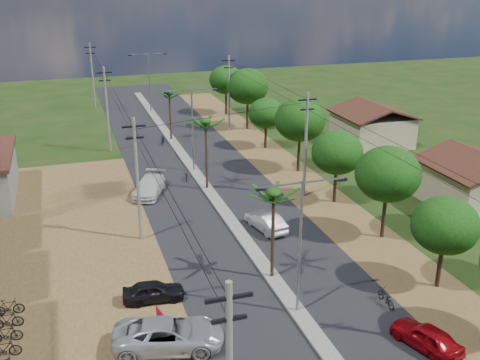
% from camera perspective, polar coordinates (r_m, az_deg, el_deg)
% --- Properties ---
extents(ground, '(160.00, 160.00, 0.00)m').
position_cam_1_polar(ground, '(32.79, 5.82, -13.29)').
color(ground, black).
rests_on(ground, ground).
extents(road, '(12.00, 110.00, 0.04)m').
position_cam_1_polar(road, '(45.19, -1.74, -3.17)').
color(road, black).
rests_on(road, ground).
extents(median, '(1.00, 90.00, 0.18)m').
position_cam_1_polar(median, '(47.83, -2.75, -1.72)').
color(median, '#605E56').
rests_on(median, ground).
extents(dirt_lot_west, '(18.00, 46.00, 0.04)m').
position_cam_1_polar(dirt_lot_west, '(37.65, -21.34, -9.88)').
color(dirt_lot_west, '#4E3B1B').
rests_on(dirt_lot_west, ground).
extents(dirt_shoulder_east, '(5.00, 90.00, 0.03)m').
position_cam_1_polar(dirt_shoulder_east, '(48.05, 8.04, -1.90)').
color(dirt_shoulder_east, '#4E3B1B').
rests_on(dirt_shoulder_east, ground).
extents(house_east_near, '(7.60, 7.50, 4.60)m').
position_cam_1_polar(house_east_near, '(49.45, 22.85, 0.24)').
color(house_east_near, tan).
rests_on(house_east_near, ground).
extents(house_east_far, '(7.60, 7.50, 4.60)m').
position_cam_1_polar(house_east_far, '(63.91, 13.29, 5.68)').
color(house_east_far, tan).
rests_on(house_east_far, ground).
extents(tree_east_b, '(4.00, 4.00, 5.83)m').
position_cam_1_polar(tree_east_b, '(35.22, 20.13, -4.37)').
color(tree_east_b, black).
rests_on(tree_east_b, ground).
extents(tree_east_c, '(4.60, 4.60, 6.83)m').
position_cam_1_polar(tree_east_c, '(40.41, 14.79, 0.57)').
color(tree_east_c, black).
rests_on(tree_east_c, ground).
extents(tree_east_d, '(4.20, 4.20, 6.13)m').
position_cam_1_polar(tree_east_d, '(46.13, 9.85, 2.76)').
color(tree_east_d, black).
rests_on(tree_east_d, ground).
extents(tree_east_e, '(4.80, 4.80, 7.14)m').
position_cam_1_polar(tree_east_e, '(52.92, 6.12, 6.09)').
color(tree_east_e, black).
rests_on(tree_east_e, ground).
extents(tree_east_f, '(3.80, 3.80, 5.52)m').
position_cam_1_polar(tree_east_f, '(60.24, 2.66, 6.79)').
color(tree_east_f, black).
rests_on(tree_east_f, ground).
extents(tree_east_g, '(5.00, 5.00, 7.38)m').
position_cam_1_polar(tree_east_g, '(67.51, 0.77, 9.49)').
color(tree_east_g, black).
rests_on(tree_east_g, ground).
extents(tree_east_h, '(4.40, 4.40, 6.52)m').
position_cam_1_polar(tree_east_h, '(75.03, -1.44, 10.14)').
color(tree_east_h, black).
rests_on(tree_east_h, ground).
extents(palm_median_near, '(2.00, 2.00, 6.15)m').
position_cam_1_polar(palm_median_near, '(33.44, 3.44, -1.74)').
color(palm_median_near, black).
rests_on(palm_median_near, ground).
extents(palm_median_mid, '(2.00, 2.00, 6.55)m').
position_cam_1_polar(palm_median_mid, '(47.81, -3.50, 5.61)').
color(palm_median_mid, black).
rests_on(palm_median_mid, ground).
extents(palm_median_far, '(2.00, 2.00, 5.85)m').
position_cam_1_polar(palm_median_far, '(63.17, -7.19, 8.58)').
color(palm_median_far, black).
rests_on(palm_median_far, ground).
extents(streetlight_near, '(5.10, 0.18, 8.00)m').
position_cam_1_polar(streetlight_near, '(30.39, 6.14, -5.77)').
color(streetlight_near, gray).
rests_on(streetlight_near, ground).
extents(streetlight_mid, '(5.10, 0.18, 8.00)m').
position_cam_1_polar(streetlight_mid, '(52.80, -4.85, 5.76)').
color(streetlight_mid, gray).
rests_on(streetlight_mid, ground).
extents(streetlight_far, '(5.10, 0.18, 8.00)m').
position_cam_1_polar(streetlight_far, '(76.82, -9.23, 10.24)').
color(streetlight_far, gray).
rests_on(streetlight_far, ground).
extents(utility_pole_w_b, '(1.60, 0.24, 9.00)m').
position_cam_1_polar(utility_pole_w_b, '(39.40, -10.40, 0.25)').
color(utility_pole_w_b, '#605E56').
rests_on(utility_pole_w_b, ground).
extents(utility_pole_w_c, '(1.60, 0.24, 9.00)m').
position_cam_1_polar(utility_pole_w_c, '(60.45, -13.37, 7.15)').
color(utility_pole_w_c, '#605E56').
rests_on(utility_pole_w_c, ground).
extents(utility_pole_w_d, '(1.60, 0.24, 9.00)m').
position_cam_1_polar(utility_pole_w_d, '(81.02, -14.77, 10.34)').
color(utility_pole_w_d, '#605E56').
rests_on(utility_pole_w_d, ground).
extents(utility_pole_e_b, '(1.60, 0.24, 9.00)m').
position_cam_1_polar(utility_pole_e_b, '(46.91, 6.70, 3.76)').
color(utility_pole_e_b, '#605E56').
rests_on(utility_pole_e_b, ground).
extents(utility_pole_e_c, '(1.60, 0.24, 9.00)m').
position_cam_1_polar(utility_pole_e_c, '(66.92, -1.13, 8.96)').
color(utility_pole_e_c, '#605E56').
rests_on(utility_pole_e_c, ground).
extents(car_red_near, '(2.67, 4.15, 1.32)m').
position_cam_1_polar(car_red_near, '(31.16, 18.40, -14.92)').
color(car_red_near, maroon).
rests_on(car_red_near, ground).
extents(car_silver_mid, '(2.20, 4.29, 1.35)m').
position_cam_1_polar(car_silver_mid, '(41.79, 2.62, -4.27)').
color(car_silver_mid, '#969A9E').
rests_on(car_silver_mid, ground).
extents(car_white_far, '(3.98, 5.58, 1.50)m').
position_cam_1_polar(car_white_far, '(48.88, -9.18, -0.64)').
color(car_white_far, '#B7B7B3').
rests_on(car_white_far, ground).
extents(car_parked_silver, '(6.09, 3.81, 1.57)m').
position_cam_1_polar(car_parked_silver, '(29.81, -7.25, -15.38)').
color(car_parked_silver, '#969A9E').
rests_on(car_parked_silver, ground).
extents(car_parked_dark, '(3.69, 1.75, 1.22)m').
position_cam_1_polar(car_parked_dark, '(33.73, -8.78, -11.15)').
color(car_parked_dark, black).
rests_on(car_parked_dark, ground).
extents(moto_rider_east, '(0.65, 1.74, 0.91)m').
position_cam_1_polar(moto_rider_east, '(34.14, 14.60, -11.52)').
color(moto_rider_east, black).
rests_on(moto_rider_east, ground).
extents(moto_rider_west_a, '(0.91, 1.66, 0.83)m').
position_cam_1_polar(moto_rider_west_a, '(51.81, -5.44, 0.38)').
color(moto_rider_west_a, black).
rests_on(moto_rider_west_a, ground).
extents(moto_rider_west_b, '(0.99, 1.76, 1.02)m').
position_cam_1_polar(moto_rider_west_b, '(62.96, -7.86, 4.04)').
color(moto_rider_west_b, black).
rests_on(moto_rider_west_b, ground).
extents(roadside_sign, '(0.36, 1.25, 1.05)m').
position_cam_1_polar(roadside_sign, '(31.47, -7.98, -13.85)').
color(roadside_sign, maroon).
rests_on(roadside_sign, ground).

